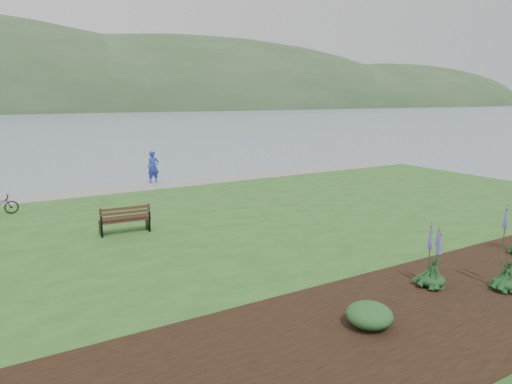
# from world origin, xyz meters

# --- Properties ---
(ground) EXTENTS (600.00, 600.00, 0.00)m
(ground) POSITION_xyz_m (0.00, 0.00, 0.00)
(ground) COLOR gray
(ground) RESTS_ON ground
(lawn) EXTENTS (34.00, 20.00, 0.40)m
(lawn) POSITION_xyz_m (0.00, -2.00, 0.20)
(lawn) COLOR #2B5C20
(lawn) RESTS_ON ground
(shoreline_path) EXTENTS (34.00, 2.20, 0.03)m
(shoreline_path) POSITION_xyz_m (0.00, 6.90, 0.42)
(shoreline_path) COLOR gray
(shoreline_path) RESTS_ON lawn
(garden_bed) EXTENTS (24.00, 4.40, 0.04)m
(garden_bed) POSITION_xyz_m (3.00, -9.80, 0.42)
(garden_bed) COLOR black
(garden_bed) RESTS_ON lawn
(far_hillside) EXTENTS (580.00, 80.00, 38.00)m
(far_hillside) POSITION_xyz_m (20.00, 170.00, 0.00)
(far_hillside) COLOR #2F4D2B
(far_hillside) RESTS_ON ground
(park_bench) EXTENTS (1.65, 0.78, 0.99)m
(park_bench) POSITION_xyz_m (-3.73, -0.83, 0.89)
(park_bench) COLOR #321E13
(park_bench) RESTS_ON lawn
(person) EXTENTS (0.75, 0.53, 2.01)m
(person) POSITION_xyz_m (-0.01, 7.49, 1.41)
(person) COLOR #22349D
(person) RESTS_ON lawn
(echium_0) EXTENTS (0.62, 0.62, 2.34)m
(echium_0) POSITION_xyz_m (2.69, -10.03, 1.34)
(echium_0) COLOR #143819
(echium_0) RESTS_ON garden_bed
(echium_4) EXTENTS (0.62, 0.62, 1.75)m
(echium_4) POSITION_xyz_m (1.35, -9.01, 1.08)
(echium_4) COLOR #143819
(echium_4) RESTS_ON garden_bed
(shrub_0) EXTENTS (0.92, 0.92, 0.46)m
(shrub_0) POSITION_xyz_m (-1.33, -9.67, 0.67)
(shrub_0) COLOR #1E4C21
(shrub_0) RESTS_ON garden_bed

